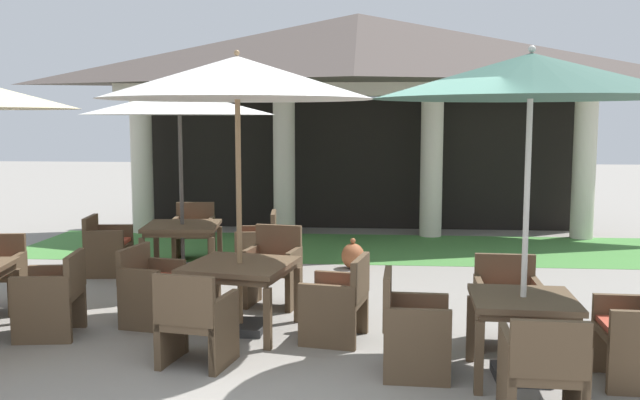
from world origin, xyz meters
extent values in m
cylinder|color=beige|center=(-4.16, 8.55, 1.31)|extent=(0.41, 0.41, 2.62)
cylinder|color=beige|center=(-1.39, 8.55, 1.31)|extent=(0.41, 0.41, 2.62)
cylinder|color=beige|center=(1.39, 8.55, 1.31)|extent=(0.41, 0.41, 2.62)
cylinder|color=beige|center=(4.16, 8.55, 1.31)|extent=(0.41, 0.41, 2.62)
cube|color=beige|center=(0.00, 8.55, 2.74)|extent=(9.12, 0.70, 0.24)
pyramid|color=#514742|center=(0.00, 8.55, 3.49)|extent=(9.52, 3.09, 1.27)
cube|color=black|center=(0.00, 9.45, 1.31)|extent=(8.92, 0.16, 2.62)
cube|color=#47843D|center=(0.00, 7.21, 0.00)|extent=(11.32, 2.76, 0.01)
cube|color=brown|center=(-1.02, 2.44, 0.70)|extent=(1.20, 1.20, 0.05)
cube|color=brown|center=(-1.02, 2.44, 0.64)|extent=(1.10, 1.10, 0.07)
cube|color=brown|center=(-1.58, 2.06, 0.30)|extent=(0.08, 0.08, 0.60)
cube|color=brown|center=(-0.65, 1.88, 0.30)|extent=(0.08, 0.08, 0.60)
cube|color=brown|center=(-1.40, 2.99, 0.30)|extent=(0.08, 0.08, 0.60)
cube|color=brown|center=(-0.47, 2.81, 0.30)|extent=(0.08, 0.08, 0.60)
cube|color=#2D2D2D|center=(-1.02, 2.44, 0.04)|extent=(0.50, 0.50, 0.09)
cylinder|color=olive|center=(-1.02, 2.44, 1.28)|extent=(0.05, 0.05, 2.56)
cone|color=white|center=(-1.02, 2.44, 2.61)|extent=(2.77, 2.77, 0.43)
sphere|color=olive|center=(-1.02, 2.44, 2.85)|extent=(0.06, 0.06, 0.06)
cube|color=brown|center=(-2.02, 2.63, 0.42)|extent=(0.59, 0.69, 0.07)
cube|color=#C64C38|center=(-2.02, 2.63, 0.48)|extent=(0.54, 0.63, 0.05)
cube|color=brown|center=(-2.23, 2.67, 0.65)|extent=(0.17, 0.61, 0.38)
cube|color=brown|center=(-1.96, 2.91, 0.33)|extent=(0.48, 0.15, 0.66)
cube|color=brown|center=(-2.07, 2.35, 0.33)|extent=(0.48, 0.15, 0.66)
cube|color=brown|center=(-1.75, 2.86, 0.19)|extent=(0.07, 0.07, 0.39)
cube|color=brown|center=(-1.86, 2.32, 0.19)|extent=(0.07, 0.07, 0.39)
cube|color=brown|center=(-2.17, 2.94, 0.19)|extent=(0.07, 0.07, 0.39)
cube|color=brown|center=(-2.28, 2.40, 0.19)|extent=(0.07, 0.07, 0.39)
cube|color=brown|center=(-0.03, 2.24, 0.41)|extent=(0.67, 0.71, 0.07)
cube|color=#C64C38|center=(-0.03, 2.24, 0.47)|extent=(0.62, 0.66, 0.05)
cube|color=brown|center=(0.22, 2.20, 0.65)|extent=(0.18, 0.62, 0.41)
cube|color=brown|center=(-0.09, 1.96, 0.31)|extent=(0.57, 0.17, 0.62)
cube|color=brown|center=(0.02, 2.53, 0.31)|extent=(0.57, 0.17, 0.62)
cube|color=brown|center=(-0.34, 2.02, 0.19)|extent=(0.07, 0.07, 0.38)
cube|color=brown|center=(-0.23, 2.57, 0.19)|extent=(0.07, 0.07, 0.38)
cube|color=brown|center=(0.16, 1.92, 0.19)|extent=(0.07, 0.07, 0.38)
cube|color=brown|center=(0.27, 2.47, 0.19)|extent=(0.07, 0.07, 0.38)
cube|color=brown|center=(-1.22, 1.45, 0.39)|extent=(0.66, 0.64, 0.07)
cube|color=#C64C38|center=(-1.22, 1.45, 0.45)|extent=(0.60, 0.59, 0.05)
cube|color=brown|center=(-1.26, 1.20, 0.65)|extent=(0.57, 0.17, 0.44)
cube|color=brown|center=(-1.47, 1.49, 0.32)|extent=(0.16, 0.54, 0.65)
cube|color=brown|center=(-0.96, 1.40, 0.32)|extent=(0.16, 0.54, 0.65)
cube|color=brown|center=(-1.42, 1.73, 0.18)|extent=(0.07, 0.07, 0.36)
cube|color=brown|center=(-0.92, 1.64, 0.18)|extent=(0.07, 0.07, 0.36)
cube|color=brown|center=(-1.51, 1.26, 0.18)|extent=(0.07, 0.07, 0.36)
cube|color=brown|center=(-1.01, 1.16, 0.18)|extent=(0.07, 0.07, 0.36)
cube|color=brown|center=(-0.83, 3.43, 0.43)|extent=(0.65, 0.58, 0.07)
cube|color=#C64C38|center=(-0.83, 3.43, 0.49)|extent=(0.60, 0.53, 0.05)
cube|color=brown|center=(-0.79, 3.64, 0.70)|extent=(0.57, 0.17, 0.47)
cube|color=brown|center=(-0.57, 3.38, 0.35)|extent=(0.15, 0.48, 0.69)
cube|color=brown|center=(-1.09, 3.48, 0.35)|extent=(0.15, 0.48, 0.69)
cube|color=brown|center=(-0.62, 3.17, 0.20)|extent=(0.07, 0.07, 0.40)
cube|color=brown|center=(-1.12, 3.27, 0.20)|extent=(0.07, 0.07, 0.40)
cube|color=brown|center=(-0.54, 3.59, 0.20)|extent=(0.07, 0.07, 0.40)
cube|color=brown|center=(-1.04, 3.68, 0.20)|extent=(0.07, 0.07, 0.40)
cube|color=brown|center=(1.61, 1.32, 0.69)|extent=(0.89, 0.89, 0.05)
cube|color=brown|center=(1.61, 1.32, 0.63)|extent=(0.82, 0.82, 0.06)
cube|color=brown|center=(1.21, 0.95, 0.30)|extent=(0.07, 0.07, 0.60)
cube|color=brown|center=(1.99, 0.91, 0.30)|extent=(0.07, 0.07, 0.60)
cube|color=brown|center=(1.24, 1.73, 0.30)|extent=(0.07, 0.07, 0.60)
cube|color=brown|center=(2.02, 1.69, 0.30)|extent=(0.07, 0.07, 0.60)
cube|color=#2D2D2D|center=(1.61, 1.32, 0.04)|extent=(0.45, 0.45, 0.08)
cylinder|color=beige|center=(1.61, 1.32, 1.25)|extent=(0.05, 0.05, 2.51)
cone|color=#33594C|center=(1.61, 1.32, 2.55)|extent=(2.58, 2.58, 0.37)
sphere|color=beige|center=(1.61, 1.32, 2.76)|extent=(0.06, 0.06, 0.06)
cube|color=brown|center=(2.49, 1.28, 0.43)|extent=(0.52, 0.58, 0.07)
cube|color=#C64C38|center=(2.49, 1.28, 0.49)|extent=(0.48, 0.53, 0.05)
cube|color=brown|center=(2.51, 1.54, 0.35)|extent=(0.50, 0.08, 0.69)
cube|color=brown|center=(2.26, 1.04, 0.20)|extent=(0.06, 0.06, 0.40)
cube|color=brown|center=(2.28, 1.54, 0.20)|extent=(0.06, 0.06, 0.40)
cube|color=brown|center=(1.58, 0.44, 0.41)|extent=(0.56, 0.58, 0.07)
cube|color=#C64C38|center=(1.58, 0.44, 0.47)|extent=(0.52, 0.53, 0.05)
cube|color=brown|center=(1.56, 0.18, 0.64)|extent=(0.54, 0.08, 0.40)
cube|color=brown|center=(1.33, 0.45, 0.33)|extent=(0.08, 0.56, 0.67)
cube|color=brown|center=(1.82, 0.43, 0.33)|extent=(0.08, 0.56, 0.67)
cube|color=brown|center=(1.35, 0.70, 0.19)|extent=(0.06, 0.06, 0.37)
cube|color=brown|center=(1.83, 0.68, 0.19)|extent=(0.06, 0.06, 0.37)
cube|color=brown|center=(1.65, 2.20, 0.39)|extent=(0.62, 0.60, 0.07)
cube|color=#C64C38|center=(1.65, 2.20, 0.45)|extent=(0.57, 0.55, 0.05)
cube|color=brown|center=(1.67, 2.47, 0.64)|extent=(0.59, 0.09, 0.43)
cube|color=brown|center=(1.93, 2.19, 0.32)|extent=(0.09, 0.58, 0.64)
cube|color=brown|center=(1.38, 2.21, 0.32)|extent=(0.09, 0.58, 0.64)
cube|color=brown|center=(1.91, 1.93, 0.18)|extent=(0.06, 0.06, 0.36)
cube|color=brown|center=(1.37, 1.95, 0.18)|extent=(0.06, 0.06, 0.36)
cube|color=brown|center=(1.93, 2.45, 0.18)|extent=(0.06, 0.06, 0.36)
cube|color=brown|center=(1.40, 2.47, 0.18)|extent=(0.06, 0.06, 0.36)
cube|color=brown|center=(0.74, 1.36, 0.40)|extent=(0.58, 0.59, 0.07)
cube|color=#C64C38|center=(0.74, 1.36, 0.46)|extent=(0.53, 0.55, 0.05)
cube|color=brown|center=(0.48, 1.37, 0.67)|extent=(0.09, 0.57, 0.45)
cube|color=brown|center=(0.75, 1.62, 0.33)|extent=(0.56, 0.08, 0.65)
cube|color=brown|center=(0.72, 1.09, 0.33)|extent=(0.56, 0.08, 0.65)
cube|color=brown|center=(1.00, 1.61, 0.18)|extent=(0.06, 0.06, 0.37)
cube|color=brown|center=(0.97, 1.09, 0.18)|extent=(0.06, 0.06, 0.37)
cube|color=brown|center=(0.50, 1.63, 0.18)|extent=(0.06, 0.06, 0.37)
cube|color=brown|center=(0.47, 1.11, 0.18)|extent=(0.06, 0.06, 0.37)
cube|color=brown|center=(-2.37, 5.03, 0.69)|extent=(1.12, 1.12, 0.05)
cube|color=brown|center=(-2.37, 5.03, 0.63)|extent=(1.03, 1.03, 0.06)
cube|color=brown|center=(-2.78, 4.51, 0.30)|extent=(0.08, 0.08, 0.60)
cube|color=brown|center=(-1.85, 4.61, 0.30)|extent=(0.08, 0.08, 0.60)
cube|color=brown|center=(-2.89, 5.44, 0.30)|extent=(0.08, 0.08, 0.60)
cube|color=brown|center=(-1.96, 5.55, 0.30)|extent=(0.08, 0.08, 0.60)
cube|color=#2D2D2D|center=(-2.37, 5.03, 0.05)|extent=(0.42, 0.42, 0.09)
cylinder|color=#4C4742|center=(-2.37, 5.03, 1.20)|extent=(0.06, 0.06, 2.39)
cone|color=white|center=(-2.37, 5.03, 2.43)|extent=(2.68, 2.68, 0.34)
sphere|color=#4C4742|center=(-2.37, 5.03, 2.62)|extent=(0.06, 0.06, 0.06)
cube|color=brown|center=(-3.40, 4.91, 0.41)|extent=(0.61, 0.64, 0.07)
cube|color=#C64C38|center=(-3.40, 4.91, 0.47)|extent=(0.56, 0.59, 0.05)
cube|color=brown|center=(-3.65, 4.88, 0.64)|extent=(0.13, 0.59, 0.39)
cube|color=brown|center=(-3.43, 5.18, 0.34)|extent=(0.55, 0.12, 0.67)
cube|color=brown|center=(-3.37, 4.64, 0.34)|extent=(0.55, 0.12, 0.67)
cube|color=brown|center=(-3.19, 5.20, 0.19)|extent=(0.06, 0.06, 0.37)
cube|color=brown|center=(-3.13, 4.67, 0.19)|extent=(0.06, 0.06, 0.37)
cube|color=brown|center=(-3.68, 5.14, 0.19)|extent=(0.06, 0.06, 0.37)
cube|color=brown|center=(-3.62, 4.62, 0.19)|extent=(0.06, 0.06, 0.37)
cube|color=brown|center=(-2.49, 6.06, 0.40)|extent=(0.65, 0.55, 0.07)
cube|color=#C64C38|center=(-2.49, 6.06, 0.46)|extent=(0.60, 0.50, 0.05)
cube|color=brown|center=(-2.51, 6.28, 0.66)|extent=(0.60, 0.13, 0.44)
cube|color=brown|center=(-2.21, 6.09, 0.33)|extent=(0.11, 0.48, 0.66)
cube|color=brown|center=(-2.77, 6.03, 0.33)|extent=(0.11, 0.48, 0.66)
cube|color=brown|center=(-2.19, 5.88, 0.18)|extent=(0.06, 0.06, 0.36)
cube|color=brown|center=(-2.73, 5.82, 0.18)|extent=(0.06, 0.06, 0.36)
cube|color=brown|center=(-2.24, 6.30, 0.18)|extent=(0.06, 0.06, 0.36)
cube|color=brown|center=(-2.78, 6.24, 0.18)|extent=(0.06, 0.06, 0.36)
cube|color=brown|center=(-1.34, 5.14, 0.41)|extent=(0.61, 0.66, 0.07)
cube|color=#C64C38|center=(-1.34, 5.14, 0.47)|extent=(0.57, 0.61, 0.05)
cube|color=brown|center=(-1.08, 5.17, 0.67)|extent=(0.13, 0.60, 0.44)
cube|color=brown|center=(-1.31, 4.87, 0.32)|extent=(0.55, 0.12, 0.65)
cube|color=brown|center=(-1.37, 5.42, 0.32)|extent=(0.55, 0.12, 0.65)
cube|color=brown|center=(-1.55, 4.85, 0.19)|extent=(0.06, 0.06, 0.38)
cube|color=brown|center=(-1.61, 5.39, 0.19)|extent=(0.06, 0.06, 0.38)
cube|color=brown|center=(-1.06, 4.90, 0.19)|extent=(0.06, 0.06, 0.38)
cube|color=brown|center=(-1.12, 5.44, 0.19)|extent=(0.06, 0.06, 0.38)
cube|color=brown|center=(-3.46, 2.51, 0.30)|extent=(0.08, 0.08, 0.60)
cube|color=brown|center=(-2.93, 2.13, 0.43)|extent=(0.65, 0.66, 0.07)
cube|color=#C64C38|center=(-2.93, 2.13, 0.49)|extent=(0.60, 0.61, 0.05)
cube|color=brown|center=(-2.66, 2.17, 0.66)|extent=(0.14, 0.58, 0.39)
cube|color=brown|center=(-2.89, 1.86, 0.34)|extent=(0.58, 0.14, 0.67)
cube|color=brown|center=(-2.97, 2.40, 0.34)|extent=(0.58, 0.14, 0.67)
cube|color=brown|center=(-3.14, 1.83, 0.20)|extent=(0.06, 0.06, 0.39)
cube|color=brown|center=(-3.22, 2.35, 0.20)|extent=(0.06, 0.06, 0.39)
cube|color=brown|center=(-2.63, 1.91, 0.20)|extent=(0.06, 0.06, 0.39)
cube|color=brown|center=(-2.71, 2.43, 0.20)|extent=(0.06, 0.06, 0.39)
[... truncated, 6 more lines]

